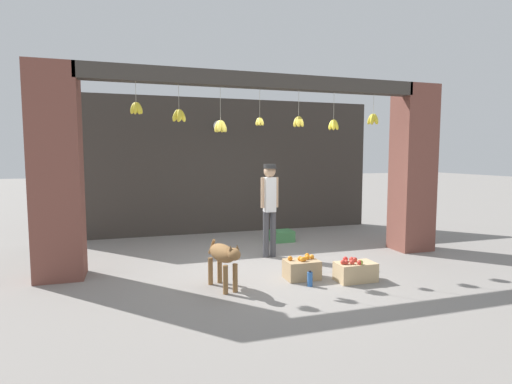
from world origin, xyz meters
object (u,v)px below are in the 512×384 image
fruit_crate_oranges (302,269)px  wall_clock (219,126)px  shopkeeper (270,202)px  dog (224,256)px  fruit_crate_apples (355,271)px  produce_box_green (282,236)px  water_bottle (310,279)px

fruit_crate_oranges → wall_clock: bearing=96.4°
shopkeeper → wall_clock: bearing=-82.8°
dog → fruit_crate_apples: size_ratio=1.52×
produce_box_green → water_bottle: produce_box_green is taller
produce_box_green → fruit_crate_oranges: bearing=-104.3°
fruit_crate_oranges → fruit_crate_apples: size_ratio=0.86×
produce_box_green → water_bottle: bearing=-103.2°
shopkeeper → fruit_crate_apples: (0.76, -1.74, -0.88)m
dog → fruit_crate_apples: dog is taller
wall_clock → water_bottle: bearing=-84.5°
shopkeeper → produce_box_green: bearing=-122.3°
water_bottle → fruit_crate_oranges: bearing=85.0°
dog → water_bottle: size_ratio=3.93×
fruit_crate_apples → shopkeeper: bearing=113.7°
dog → wall_clock: wall_clock is taller
shopkeeper → wall_clock: 3.00m
fruit_crate_apples → fruit_crate_oranges: bearing=154.4°
shopkeeper → produce_box_green: shopkeeper is taller
fruit_crate_apples → water_bottle: bearing=-178.5°
fruit_crate_oranges → wall_clock: (-0.44, 3.93, 2.42)m
water_bottle → wall_clock: 4.97m
dog → water_bottle: 1.29m
produce_box_green → wall_clock: (-1.10, 1.35, 2.46)m
produce_box_green → wall_clock: size_ratio=1.71×
shopkeeper → dog: bearing=49.5°
fruit_crate_oranges → water_bottle: bearing=-95.0°
fruit_crate_oranges → water_bottle: fruit_crate_oranges is taller
dog → wall_clock: bearing=154.2°
fruit_crate_apples → wall_clock: (-1.16, 4.27, 2.43)m
dog → water_bottle: bearing=63.6°
shopkeeper → fruit_crate_oranges: 1.64m
fruit_crate_oranges → fruit_crate_apples: 0.80m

